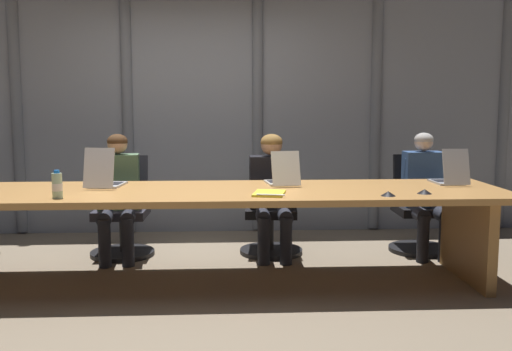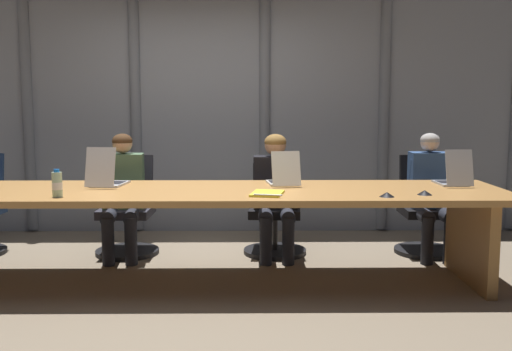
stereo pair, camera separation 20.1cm
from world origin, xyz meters
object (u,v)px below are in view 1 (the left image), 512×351
Objects in this scene: laptop_center at (282,178)px; office_chair_right_mid at (419,215)px; person_left_mid at (118,189)px; person_center at (272,187)px; person_right_mid at (425,187)px; office_chair_left_mid at (123,218)px; conference_mic_left_side at (425,191)px; office_chair_center at (271,218)px; laptop_right_mid at (449,177)px; spiral_notepad at (269,193)px; conference_mic_middle at (388,194)px; laptop_left_mid at (105,179)px; water_bottle_primary at (57,186)px.

laptop_center is 0.46× the size of office_chair_right_mid.
person_left_mid reaches higher than person_center.
person_right_mid is at bearing 85.04° from person_left_mid.
conference_mic_left_side is at bearing 64.53° from office_chair_left_mid.
office_chair_left_mid is 1.03× the size of office_chair_center.
person_left_mid is (-0.01, -0.16, 0.30)m from office_chair_left_mid.
laptop_right_mid is 1.62m from spiral_notepad.
conference_mic_middle is (0.76, -1.20, 0.12)m from person_center.
laptop_center is at bearing 3.35° from person_center.
laptop_center is 3.84× the size of conference_mic_middle.
office_chair_right_mid is at bearing 62.59° from conference_mic_middle.
conference_mic_middle is at bearing 32.11° from person_center.
laptop_right_mid is 0.90m from office_chair_right_mid.
laptop_right_mid reaches higher than laptop_center.
laptop_left_mid is 0.39× the size of person_left_mid.
spiral_notepad is (-1.17, 0.02, -0.01)m from conference_mic_left_side.
person_center reaches higher than laptop_right_mid.
laptop_right_mid is 0.35× the size of person_right_mid.
laptop_right_mid is at bearing 52.49° from conference_mic_left_side.
conference_mic_middle is at bearing -137.94° from laptop_center.
spiral_notepad is at bearing -6.05° from person_center.
person_left_mid is 1.42m from person_center.
office_chair_right_mid is at bearing 94.88° from office_chair_center.
office_chair_left_mid is at bearing 148.44° from spiral_notepad.
conference_mic_left_side is 0.32× the size of spiral_notepad.
person_left_mid is (-2.88, -0.16, 0.30)m from office_chair_right_mid.
laptop_right_mid is 3.13m from water_bottle_primary.
person_center is (1.42, 0.00, 0.01)m from person_left_mid.
office_chair_left_mid reaches higher than conference_mic_left_side.
person_left_mid is 10.47× the size of conference_mic_middle.
laptop_center is at bearing 152.50° from conference_mic_left_side.
person_right_mid reaches higher than person_center.
laptop_right_mid is at bearing -98.68° from laptop_center.
person_center is 10.43× the size of conference_mic_middle.
conference_mic_left_side is (1.06, -1.26, 0.44)m from office_chair_center.
laptop_left_mid is 0.48× the size of office_chair_right_mid.
office_chair_right_mid reaches higher than conference_mic_left_side.
spiral_notepad is at bearing -50.76° from office_chair_right_mid.
person_center is (-1.46, -0.15, 0.31)m from office_chair_right_mid.
laptop_center is 0.60m from person_center.
laptop_left_mid is at bearing -66.18° from person_center.
person_left_mid is at bearing -89.98° from person_center.
laptop_left_mid is 0.92m from office_chair_left_mid.
laptop_center is at bearing 63.80° from person_left_mid.
office_chair_right_mid is 1.50m from person_center.
laptop_left_mid is 1.38m from spiral_notepad.
conference_mic_left_side is (2.70, 0.07, -0.07)m from water_bottle_primary.
laptop_right_mid is at bearing 10.40° from water_bottle_primary.
person_right_mid reaches higher than conference_mic_middle.
laptop_center is 1.57m from person_left_mid.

